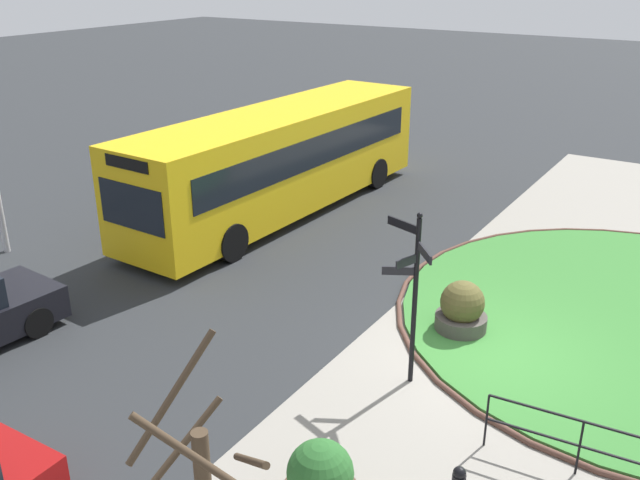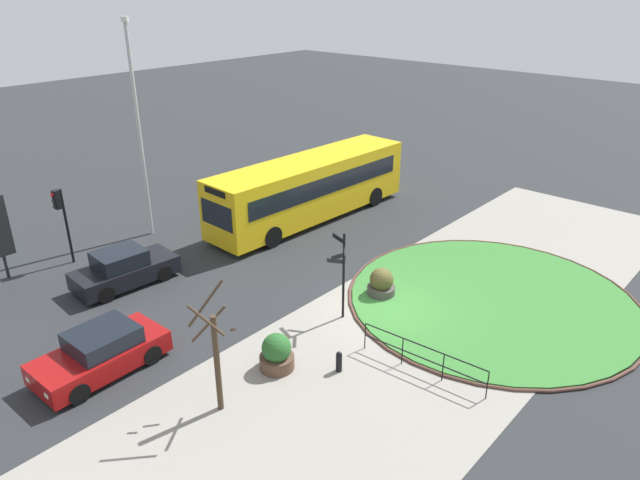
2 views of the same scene
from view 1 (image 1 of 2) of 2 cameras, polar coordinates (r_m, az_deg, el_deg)
name	(u,v)px [view 1 (image 1 of 2)]	position (r m, az deg, el deg)	size (l,w,h in m)	color
ground	(486,356)	(13.96, 13.56, -9.30)	(120.00, 120.00, 0.00)	#282B2D
sidewalk_paving	(581,384)	(13.62, 20.74, -11.05)	(32.00, 8.44, 0.02)	gray
signpost_directional	(413,285)	(11.98, 7.65, -3.71)	(0.76, 1.16, 3.28)	black
railing_grass_edge	(632,455)	(11.16, 24.34, -15.84)	(0.35, 4.18, 0.98)	black
bus_yellow	(281,159)	(20.58, -3.24, 6.72)	(11.50, 2.95, 3.07)	yellow
planter_kerbside	(462,311)	(14.41, 11.61, -5.74)	(1.06, 1.06, 1.15)	#47423D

